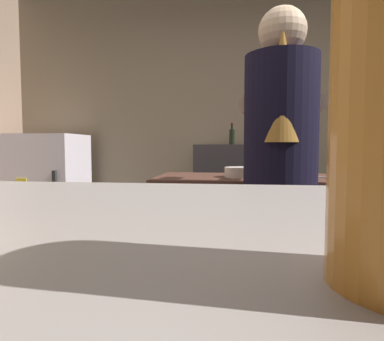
{
  "coord_description": "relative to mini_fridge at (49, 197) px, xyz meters",
  "views": [
    {
      "loc": [
        -0.23,
        -1.34,
        1.09
      ],
      "look_at": [
        -0.3,
        -0.75,
        1.05
      ],
      "focal_mm": 31.69,
      "sensor_mm": 36.0,
      "label": 1
    }
  ],
  "objects": [
    {
      "name": "wall_back",
      "position": [
        2.03,
        0.45,
        0.74
      ],
      "size": [
        5.2,
        0.1,
        2.7
      ],
      "primitive_type": "cube",
      "color": "gray",
      "rests_on": "ground"
    },
    {
      "name": "prep_counter",
      "position": [
        2.38,
        -1.01,
        -0.15
      ],
      "size": [
        2.1,
        0.6,
        0.91
      ],
      "primitive_type": "cube",
      "color": "brown",
      "rests_on": "ground"
    },
    {
      "name": "back_shelf",
      "position": [
        1.92,
        0.17,
        -0.05
      ],
      "size": [
        0.99,
        0.36,
        1.12
      ],
      "primitive_type": "cube",
      "color": "#393537",
      "rests_on": "ground"
    },
    {
      "name": "mini_fridge",
      "position": [
        0.0,
        0.0,
        0.0
      ],
      "size": [
        0.64,
        0.58,
        1.22
      ],
      "color": "white",
      "rests_on": "ground"
    },
    {
      "name": "bartender",
      "position": [
        2.01,
        -1.47,
        0.4
      ],
      "size": [
        0.45,
        0.53,
        1.73
      ],
      "rotation": [
        0.0,
        0.0,
        1.47
      ],
      "color": "#2F2D34",
      "rests_on": "ground"
    },
    {
      "name": "mixing_bowl",
      "position": [
        1.85,
        -1.05,
        0.34
      ],
      "size": [
        0.22,
        0.22,
        0.06
      ],
      "primitive_type": "cylinder",
      "color": "silver",
      "rests_on": "prep_counter"
    },
    {
      "name": "chefs_knife",
      "position": [
        2.29,
        -1.06,
        0.31
      ],
      "size": [
        0.24,
        0.07,
        0.01
      ],
      "primitive_type": "cube",
      "rotation": [
        0.0,
        0.0,
        -0.17
      ],
      "color": "silver",
      "rests_on": "prep_counter"
    },
    {
      "name": "bottle_vinegar",
      "position": [
        1.78,
        0.2,
        0.59
      ],
      "size": [
        0.05,
        0.05,
        0.21
      ],
      "color": "black",
      "rests_on": "back_shelf"
    },
    {
      "name": "bottle_soy",
      "position": [
        2.14,
        0.17,
        0.59
      ],
      "size": [
        0.07,
        0.07,
        0.22
      ],
      "color": "red",
      "rests_on": "back_shelf"
    },
    {
      "name": "bottle_hot_sauce",
      "position": [
        2.26,
        0.09,
        0.59
      ],
      "size": [
        0.05,
        0.05,
        0.22
      ],
      "color": "black",
      "rests_on": "back_shelf"
    }
  ]
}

